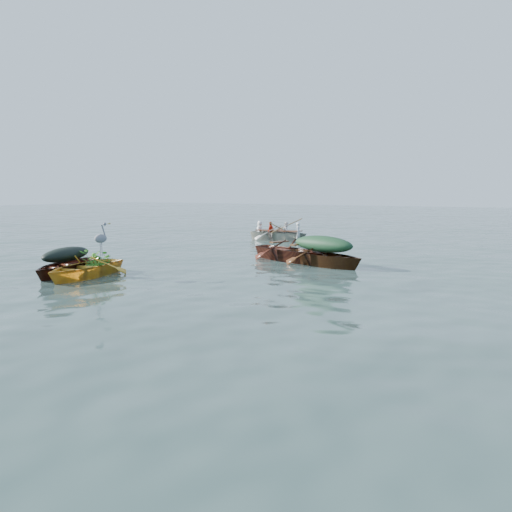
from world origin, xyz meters
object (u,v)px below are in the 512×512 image
(open_wooden_boat, at_px, (289,261))
(heron, at_px, (101,244))
(dark_covered_boat, at_px, (67,275))
(yellow_dinghy, at_px, (85,277))
(green_tarp_boat, at_px, (323,266))
(rowed_boat, at_px, (279,241))

(open_wooden_boat, relative_size, heron, 4.70)
(dark_covered_boat, xyz_separation_m, heron, (1.31, 0.12, 0.93))
(dark_covered_boat, height_order, heron, heron)
(dark_covered_boat, distance_m, heron, 1.61)
(yellow_dinghy, xyz_separation_m, open_wooden_boat, (3.32, 5.80, 0.00))
(green_tarp_boat, relative_size, rowed_boat, 1.02)
(dark_covered_boat, xyz_separation_m, rowed_boat, (0.39, 11.74, 0.00))
(open_wooden_boat, bearing_deg, dark_covered_boat, 164.63)
(dark_covered_boat, distance_m, rowed_boat, 11.75)
(yellow_dinghy, relative_size, open_wooden_boat, 0.79)
(rowed_boat, distance_m, heron, 11.70)
(yellow_dinghy, distance_m, rowed_boat, 11.79)
(green_tarp_boat, xyz_separation_m, rowed_boat, (-5.12, 6.41, 0.00))
(dark_covered_boat, distance_m, green_tarp_boat, 7.67)
(dark_covered_boat, xyz_separation_m, open_wooden_boat, (4.11, 5.76, 0.00))
(dark_covered_boat, bearing_deg, green_tarp_boat, 27.37)
(yellow_dinghy, bearing_deg, rowed_boat, 80.80)
(open_wooden_boat, bearing_deg, rowed_boat, 51.95)
(green_tarp_boat, height_order, rowed_boat, rowed_boat)
(dark_covered_boat, relative_size, green_tarp_boat, 0.84)
(yellow_dinghy, bearing_deg, green_tarp_boat, 37.56)
(green_tarp_boat, bearing_deg, dark_covered_boat, 150.67)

